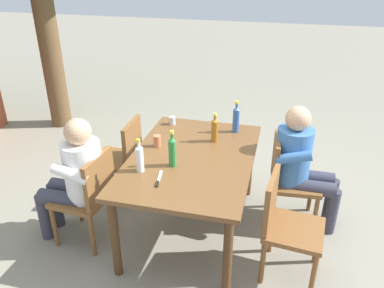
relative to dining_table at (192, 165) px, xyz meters
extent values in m
plane|color=gray|center=(0.00, 0.00, -0.68)|extent=(24.00, 24.00, 0.00)
cube|color=brown|center=(0.00, 0.00, 0.07)|extent=(1.56, 1.04, 0.04)
cylinder|color=#4C311A|center=(-0.70, -0.44, -0.32)|extent=(0.07, 0.07, 0.73)
cylinder|color=#4C311A|center=(0.70, -0.44, -0.32)|extent=(0.07, 0.07, 0.73)
cylinder|color=#4C311A|center=(-0.70, 0.44, -0.32)|extent=(0.07, 0.07, 0.73)
cylinder|color=#4C311A|center=(0.70, 0.44, -0.32)|extent=(0.07, 0.07, 0.73)
cube|color=brown|center=(0.35, -0.90, -0.25)|extent=(0.47, 0.47, 0.04)
cube|color=brown|center=(0.34, -0.70, -0.02)|extent=(0.42, 0.07, 0.42)
cylinder|color=brown|center=(0.18, -1.11, -0.48)|extent=(0.04, 0.04, 0.41)
cylinder|color=brown|center=(0.56, -1.08, -0.48)|extent=(0.04, 0.04, 0.41)
cylinder|color=brown|center=(0.15, -0.73, -0.48)|extent=(0.04, 0.04, 0.41)
cylinder|color=brown|center=(0.53, -0.70, -0.48)|extent=(0.04, 0.04, 0.41)
cube|color=brown|center=(-0.35, 0.90, -0.25)|extent=(0.48, 0.48, 0.04)
cube|color=brown|center=(-0.37, 0.70, -0.02)|extent=(0.42, 0.08, 0.42)
cylinder|color=brown|center=(-0.15, 1.08, -0.48)|extent=(0.04, 0.04, 0.41)
cylinder|color=brown|center=(-0.52, 1.11, -0.48)|extent=(0.04, 0.04, 0.41)
cylinder|color=brown|center=(-0.18, 0.70, -0.48)|extent=(0.04, 0.04, 0.41)
cylinder|color=brown|center=(-0.56, 0.73, -0.48)|extent=(0.04, 0.04, 0.41)
cube|color=brown|center=(-0.35, -0.90, -0.25)|extent=(0.49, 0.49, 0.04)
cube|color=brown|center=(-0.33, -0.70, -0.02)|extent=(0.42, 0.09, 0.42)
cylinder|color=brown|center=(-0.56, -1.07, -0.48)|extent=(0.04, 0.04, 0.41)
cylinder|color=brown|center=(-0.18, -1.11, -0.48)|extent=(0.04, 0.04, 0.41)
cylinder|color=brown|center=(-0.52, -0.69, -0.48)|extent=(0.04, 0.04, 0.41)
cylinder|color=brown|center=(-0.14, -0.73, -0.48)|extent=(0.04, 0.04, 0.41)
cube|color=brown|center=(0.35, 0.90, -0.25)|extent=(0.45, 0.45, 0.04)
cube|color=brown|center=(0.35, 0.70, -0.02)|extent=(0.42, 0.05, 0.42)
cylinder|color=brown|center=(0.54, 1.09, -0.48)|extent=(0.04, 0.04, 0.41)
cylinder|color=brown|center=(0.16, 1.09, -0.48)|extent=(0.04, 0.04, 0.41)
cylinder|color=brown|center=(0.54, 0.71, -0.48)|extent=(0.04, 0.04, 0.41)
cylinder|color=brown|center=(0.16, 0.71, -0.48)|extent=(0.04, 0.04, 0.41)
cylinder|color=#3D70B2|center=(0.35, -0.85, 0.03)|extent=(0.32, 0.32, 0.52)
sphere|color=tan|center=(0.35, -0.85, 0.39)|extent=(0.22, 0.22, 0.22)
cylinder|color=#383847|center=(0.26, -1.05, -0.23)|extent=(0.14, 0.40, 0.14)
cylinder|color=#383847|center=(0.26, -1.25, -0.46)|extent=(0.11, 0.11, 0.45)
cylinder|color=#3D70B2|center=(0.16, -0.85, 0.10)|extent=(0.09, 0.31, 0.16)
cylinder|color=#383847|center=(0.44, -1.05, -0.23)|extent=(0.14, 0.40, 0.14)
cylinder|color=#383847|center=(0.44, -1.25, -0.46)|extent=(0.11, 0.11, 0.45)
cylinder|color=#3D70B2|center=(0.54, -0.85, 0.10)|extent=(0.09, 0.31, 0.16)
cylinder|color=white|center=(-0.35, 0.85, 0.03)|extent=(0.32, 0.32, 0.52)
sphere|color=tan|center=(-0.35, 0.85, 0.39)|extent=(0.22, 0.22, 0.22)
cylinder|color=#383847|center=(-0.26, 1.05, -0.23)|extent=(0.14, 0.40, 0.14)
cylinder|color=#383847|center=(-0.26, 1.25, -0.46)|extent=(0.11, 0.11, 0.45)
cylinder|color=white|center=(-0.16, 0.85, 0.10)|extent=(0.09, 0.31, 0.16)
cylinder|color=#383847|center=(-0.44, 1.05, -0.23)|extent=(0.14, 0.40, 0.14)
cylinder|color=#383847|center=(-0.44, 1.25, -0.46)|extent=(0.11, 0.11, 0.45)
cylinder|color=white|center=(-0.54, 0.85, 0.10)|extent=(0.09, 0.31, 0.16)
cylinder|color=white|center=(-0.33, 0.34, 0.19)|extent=(0.06, 0.06, 0.20)
cone|color=white|center=(-0.33, 0.34, 0.31)|extent=(0.06, 0.06, 0.03)
cylinder|color=white|center=(-0.33, 0.34, 0.34)|extent=(0.03, 0.03, 0.03)
cylinder|color=yellow|center=(-0.33, 0.34, 0.36)|extent=(0.03, 0.03, 0.02)
cylinder|color=#996019|center=(0.34, -0.13, 0.19)|extent=(0.06, 0.06, 0.20)
cone|color=#996019|center=(0.34, -0.13, 0.30)|extent=(0.06, 0.06, 0.03)
cylinder|color=#996019|center=(0.34, -0.13, 0.33)|extent=(0.03, 0.03, 0.03)
cylinder|color=yellow|center=(0.34, -0.13, 0.36)|extent=(0.03, 0.03, 0.02)
cylinder|color=#287A38|center=(-0.19, 0.12, 0.20)|extent=(0.06, 0.06, 0.23)
cone|color=#287A38|center=(-0.19, 0.12, 0.33)|extent=(0.06, 0.06, 0.03)
cylinder|color=#287A38|center=(-0.19, 0.12, 0.36)|extent=(0.03, 0.03, 0.03)
cylinder|color=yellow|center=(-0.19, 0.12, 0.39)|extent=(0.03, 0.03, 0.03)
cylinder|color=#2D56A3|center=(0.59, -0.29, 0.20)|extent=(0.06, 0.06, 0.23)
cone|color=#2D56A3|center=(0.59, -0.29, 0.34)|extent=(0.06, 0.06, 0.03)
cylinder|color=#2D56A3|center=(0.59, -0.29, 0.37)|extent=(0.03, 0.03, 0.03)
cylinder|color=yellow|center=(0.59, -0.29, 0.40)|extent=(0.03, 0.03, 0.03)
cylinder|color=#B2B7BC|center=(0.62, 0.36, 0.13)|extent=(0.07, 0.07, 0.08)
cylinder|color=#BC6B47|center=(0.11, 0.35, 0.14)|extent=(0.07, 0.07, 0.11)
cube|color=silver|center=(-0.39, 0.16, 0.09)|extent=(0.18, 0.05, 0.01)
cube|color=black|center=(-0.50, 0.15, 0.10)|extent=(0.08, 0.03, 0.01)
cylinder|color=brown|center=(1.91, 2.52, 0.63)|extent=(0.29, 0.29, 2.63)
camera|label=1|loc=(-2.82, -0.71, 1.68)|focal=35.93mm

